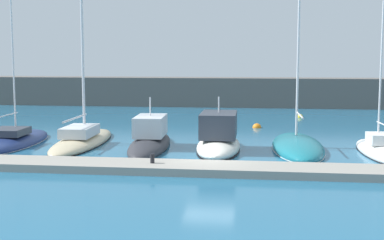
{
  "coord_description": "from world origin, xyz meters",
  "views": [
    {
      "loc": [
        2.51,
        -25.82,
        5.38
      ],
      "look_at": [
        -1.3,
        3.35,
        1.87
      ],
      "focal_mm": 50.28,
      "sensor_mm": 36.0,
      "label": 1
    }
  ],
  "objects_px": {
    "motorboat_charcoal_fourth": "(150,141)",
    "mooring_buoy_yellow": "(300,117)",
    "motorboat_ivory_fifth": "(219,139)",
    "mooring_buoy_orange": "(257,128)",
    "sailboat_teal_sixth": "(297,146)",
    "sailboat_sand_third": "(82,139)",
    "sailboat_navy_second": "(14,141)",
    "dock_bollard": "(152,158)",
    "sailboat_white_seventh": "(379,149)"
  },
  "relations": [
    {
      "from": "motorboat_ivory_fifth",
      "to": "sailboat_white_seventh",
      "type": "bearing_deg",
      "value": -91.39
    },
    {
      "from": "sailboat_teal_sixth",
      "to": "sailboat_white_seventh",
      "type": "height_order",
      "value": "sailboat_teal_sixth"
    },
    {
      "from": "sailboat_teal_sixth",
      "to": "dock_bollard",
      "type": "distance_m",
      "value": 9.85
    },
    {
      "from": "mooring_buoy_orange",
      "to": "dock_bollard",
      "type": "bearing_deg",
      "value": -106.46
    },
    {
      "from": "motorboat_charcoal_fourth",
      "to": "sailboat_sand_third",
      "type": "bearing_deg",
      "value": 78.61
    },
    {
      "from": "sailboat_navy_second",
      "to": "sailboat_white_seventh",
      "type": "distance_m",
      "value": 21.49
    },
    {
      "from": "sailboat_teal_sixth",
      "to": "motorboat_ivory_fifth",
      "type": "bearing_deg",
      "value": 98.67
    },
    {
      "from": "motorboat_charcoal_fourth",
      "to": "sailboat_teal_sixth",
      "type": "bearing_deg",
      "value": -90.58
    },
    {
      "from": "motorboat_charcoal_fourth",
      "to": "dock_bollard",
      "type": "relative_size",
      "value": 19.89
    },
    {
      "from": "sailboat_navy_second",
      "to": "motorboat_ivory_fifth",
      "type": "bearing_deg",
      "value": -95.04
    },
    {
      "from": "mooring_buoy_yellow",
      "to": "sailboat_navy_second",
      "type": "bearing_deg",
      "value": -137.33
    },
    {
      "from": "mooring_buoy_orange",
      "to": "sailboat_sand_third",
      "type": "bearing_deg",
      "value": -139.37
    },
    {
      "from": "dock_bollard",
      "to": "sailboat_sand_third",
      "type": "bearing_deg",
      "value": 129.8
    },
    {
      "from": "sailboat_navy_second",
      "to": "sailboat_teal_sixth",
      "type": "xyz_separation_m",
      "value": [
        17.13,
        0.33,
        0.0
      ]
    },
    {
      "from": "motorboat_charcoal_fourth",
      "to": "mooring_buoy_orange",
      "type": "bearing_deg",
      "value": -35.94
    },
    {
      "from": "sailboat_sand_third",
      "to": "motorboat_charcoal_fourth",
      "type": "relative_size",
      "value": 1.99
    },
    {
      "from": "sailboat_white_seventh",
      "to": "dock_bollard",
      "type": "relative_size",
      "value": 30.74
    },
    {
      "from": "sailboat_teal_sixth",
      "to": "sailboat_navy_second",
      "type": "bearing_deg",
      "value": 88.99
    },
    {
      "from": "sailboat_sand_third",
      "to": "dock_bollard",
      "type": "bearing_deg",
      "value": -141.84
    },
    {
      "from": "motorboat_ivory_fifth",
      "to": "dock_bollard",
      "type": "bearing_deg",
      "value": 154.8
    },
    {
      "from": "sailboat_navy_second",
      "to": "mooring_buoy_yellow",
      "type": "bearing_deg",
      "value": -49.98
    },
    {
      "from": "sailboat_sand_third",
      "to": "dock_bollard",
      "type": "xyz_separation_m",
      "value": [
        5.81,
        -6.97,
        0.25
      ]
    },
    {
      "from": "sailboat_navy_second",
      "to": "dock_bollard",
      "type": "height_order",
      "value": "sailboat_navy_second"
    },
    {
      "from": "motorboat_charcoal_fourth",
      "to": "mooring_buoy_yellow",
      "type": "xyz_separation_m",
      "value": [
        9.84,
        17.02,
        -0.42
      ]
    },
    {
      "from": "sailboat_teal_sixth",
      "to": "mooring_buoy_yellow",
      "type": "height_order",
      "value": "sailboat_teal_sixth"
    },
    {
      "from": "sailboat_sand_third",
      "to": "mooring_buoy_yellow",
      "type": "relative_size",
      "value": 28.13
    },
    {
      "from": "sailboat_navy_second",
      "to": "sailboat_sand_third",
      "type": "distance_m",
      "value": 4.21
    },
    {
      "from": "sailboat_sand_third",
      "to": "motorboat_ivory_fifth",
      "type": "distance_m",
      "value": 8.53
    },
    {
      "from": "motorboat_charcoal_fourth",
      "to": "sailboat_white_seventh",
      "type": "distance_m",
      "value": 12.96
    },
    {
      "from": "motorboat_ivory_fifth",
      "to": "mooring_buoy_orange",
      "type": "height_order",
      "value": "motorboat_ivory_fifth"
    },
    {
      "from": "motorboat_ivory_fifth",
      "to": "motorboat_charcoal_fourth",
      "type": "bearing_deg",
      "value": 82.8
    },
    {
      "from": "mooring_buoy_yellow",
      "to": "dock_bollard",
      "type": "relative_size",
      "value": 1.41
    },
    {
      "from": "motorboat_ivory_fifth",
      "to": "dock_bollard",
      "type": "distance_m",
      "value": 6.48
    },
    {
      "from": "sailboat_teal_sixth",
      "to": "motorboat_charcoal_fourth",
      "type": "bearing_deg",
      "value": 90.66
    },
    {
      "from": "motorboat_ivory_fifth",
      "to": "mooring_buoy_orange",
      "type": "xyz_separation_m",
      "value": [
        2.08,
        10.1,
        -0.65
      ]
    },
    {
      "from": "motorboat_charcoal_fourth",
      "to": "mooring_buoy_orange",
      "type": "height_order",
      "value": "motorboat_charcoal_fourth"
    },
    {
      "from": "motorboat_ivory_fifth",
      "to": "sailboat_teal_sixth",
      "type": "distance_m",
      "value": 4.6
    },
    {
      "from": "motorboat_charcoal_fourth",
      "to": "sailboat_white_seventh",
      "type": "height_order",
      "value": "sailboat_white_seventh"
    },
    {
      "from": "sailboat_teal_sixth",
      "to": "dock_bollard",
      "type": "bearing_deg",
      "value": 131.32
    },
    {
      "from": "dock_bollard",
      "to": "sailboat_white_seventh",
      "type": "bearing_deg",
      "value": 26.99
    },
    {
      "from": "sailboat_navy_second",
      "to": "motorboat_ivory_fifth",
      "type": "height_order",
      "value": "sailboat_navy_second"
    },
    {
      "from": "motorboat_ivory_fifth",
      "to": "sailboat_teal_sixth",
      "type": "bearing_deg",
      "value": -80.28
    },
    {
      "from": "motorboat_charcoal_fourth",
      "to": "mooring_buoy_orange",
      "type": "relative_size",
      "value": 13.05
    },
    {
      "from": "motorboat_ivory_fifth",
      "to": "mooring_buoy_yellow",
      "type": "relative_size",
      "value": 11.71
    },
    {
      "from": "motorboat_charcoal_fourth",
      "to": "motorboat_ivory_fifth",
      "type": "height_order",
      "value": "motorboat_ivory_fifth"
    },
    {
      "from": "sailboat_teal_sixth",
      "to": "mooring_buoy_yellow",
      "type": "relative_size",
      "value": 28.34
    },
    {
      "from": "sailboat_teal_sixth",
      "to": "sailboat_white_seventh",
      "type": "bearing_deg",
      "value": -103.89
    },
    {
      "from": "sailboat_white_seventh",
      "to": "sailboat_teal_sixth",
      "type": "bearing_deg",
      "value": 75.18
    },
    {
      "from": "sailboat_teal_sixth",
      "to": "mooring_buoy_yellow",
      "type": "xyz_separation_m",
      "value": [
        1.25,
        16.61,
        -0.22
      ]
    },
    {
      "from": "sailboat_navy_second",
      "to": "sailboat_teal_sixth",
      "type": "bearing_deg",
      "value": -91.55
    }
  ]
}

